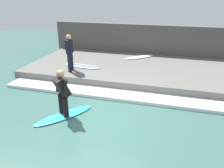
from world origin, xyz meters
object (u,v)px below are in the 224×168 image
at_px(surfer_riding, 62,91).
at_px(surfboard_spare, 139,57).
at_px(surfboard_riding, 64,115).
at_px(surfboard_waiting_near, 82,66).
at_px(surfer_waiting_near, 70,51).

distance_m(surfer_riding, surfboard_spare, 5.88).
relative_size(surfboard_riding, surfer_riding, 1.27).
bearing_deg(surfboard_waiting_near, surfer_riding, -166.05).
bearing_deg(surfer_waiting_near, surfboard_riding, -158.87).
xyz_separation_m(surfer_waiting_near, surfboard_waiting_near, (0.64, -0.24, -0.84)).
bearing_deg(surfboard_spare, surfer_riding, 166.26).
relative_size(surfboard_waiting_near, surfboard_spare, 1.10).
xyz_separation_m(surfboard_riding, surfer_riding, (0.00, 0.00, 0.82)).
height_order(surfer_riding, surfer_waiting_near, surfer_waiting_near).
xyz_separation_m(surfboard_waiting_near, surfboard_spare, (2.16, -2.27, -0.00)).
distance_m(surfboard_riding, surfboard_spare, 5.88).
bearing_deg(surfboard_waiting_near, surfboard_riding, -166.05).
bearing_deg(surfboard_riding, surfboard_waiting_near, 13.95).
xyz_separation_m(surfer_waiting_near, surfboard_spare, (2.80, -2.51, -0.84)).
bearing_deg(surfboard_spare, surfboard_waiting_near, 133.58).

